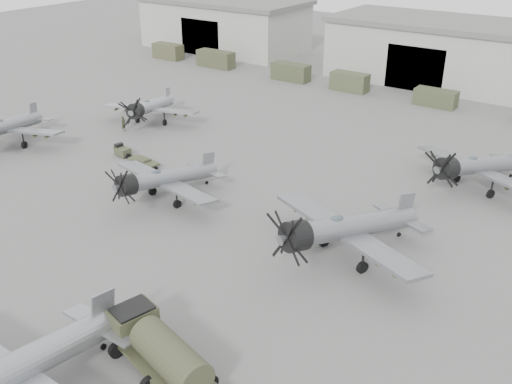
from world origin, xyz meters
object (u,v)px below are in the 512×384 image
(aircraft_mid_0, at_px, (4,127))
(aircraft_mid_2, at_px, (343,229))
(aircraft_near_1, at_px, (0,378))
(fuel_tanker, at_px, (160,349))
(tug_trailer, at_px, (130,155))
(ground_crew, at_px, (123,124))
(aircraft_mid_1, at_px, (162,179))
(aircraft_far_0, at_px, (149,107))
(aircraft_far_1, at_px, (476,166))

(aircraft_mid_0, xyz_separation_m, aircraft_mid_2, (38.57, 0.68, 0.28))
(aircraft_near_1, bearing_deg, fuel_tanker, 58.60)
(tug_trailer, xyz_separation_m, ground_crew, (-6.68, 5.41, 0.41))
(aircraft_mid_1, distance_m, aircraft_far_0, 20.23)
(aircraft_mid_2, relative_size, fuel_tanker, 1.72)
(aircraft_mid_0, distance_m, aircraft_mid_1, 22.03)
(aircraft_far_0, bearing_deg, aircraft_mid_2, -41.88)
(aircraft_mid_2, bearing_deg, aircraft_far_0, 179.37)
(aircraft_mid_0, height_order, fuel_tanker, aircraft_mid_0)
(aircraft_mid_1, bearing_deg, fuel_tanker, -37.16)
(aircraft_mid_1, height_order, tug_trailer, aircraft_mid_1)
(aircraft_far_0, height_order, tug_trailer, aircraft_far_0)
(aircraft_mid_0, distance_m, aircraft_far_0, 15.53)
(aircraft_mid_1, bearing_deg, aircraft_far_1, 49.56)
(aircraft_mid_0, bearing_deg, aircraft_mid_1, -22.72)
(aircraft_far_0, distance_m, tug_trailer, 10.64)
(aircraft_mid_1, height_order, aircraft_far_1, aircraft_far_1)
(aircraft_near_1, bearing_deg, aircraft_far_1, 74.50)
(fuel_tanker, height_order, tug_trailer, fuel_tanker)
(aircraft_near_1, distance_m, aircraft_mid_0, 38.31)
(ground_crew, bearing_deg, aircraft_mid_2, -116.25)
(fuel_tanker, bearing_deg, aircraft_far_0, 149.91)
(aircraft_far_0, bearing_deg, aircraft_near_1, -73.91)
(tug_trailer, bearing_deg, fuel_tanker, -32.99)
(fuel_tanker, bearing_deg, aircraft_mid_1, 147.70)
(aircraft_near_1, xyz_separation_m, ground_crew, (-25.65, 31.64, -1.67))
(aircraft_mid_0, relative_size, ground_crew, 6.88)
(tug_trailer, relative_size, ground_crew, 3.55)
(aircraft_near_1, height_order, aircraft_mid_2, aircraft_near_1)
(aircraft_far_0, relative_size, ground_crew, 6.56)
(aircraft_mid_2, xyz_separation_m, ground_crew, (-32.29, 9.77, -1.62))
(aircraft_mid_1, distance_m, ground_crew, 18.88)
(aircraft_far_1, xyz_separation_m, fuel_tanker, (-6.96, -32.19, -0.62))
(aircraft_mid_1, height_order, aircraft_mid_2, aircraft_mid_2)
(aircraft_mid_0, xyz_separation_m, ground_crew, (6.27, 10.45, -1.34))
(aircraft_mid_0, xyz_separation_m, aircraft_far_1, (42.86, 17.44, 0.06))
(aircraft_near_1, distance_m, aircraft_mid_2, 22.86)
(aircraft_near_1, relative_size, aircraft_far_0, 1.22)
(aircraft_mid_1, relative_size, aircraft_far_0, 1.02)
(aircraft_mid_1, relative_size, ground_crew, 6.67)
(aircraft_far_0, relative_size, fuel_tanker, 1.46)
(aircraft_mid_0, bearing_deg, aircraft_far_0, 39.65)
(aircraft_mid_2, relative_size, ground_crew, 7.77)
(aircraft_far_0, bearing_deg, tug_trailer, -75.59)
(aircraft_mid_2, xyz_separation_m, aircraft_far_1, (4.30, 16.76, -0.21))
(aircraft_mid_0, distance_m, aircraft_far_1, 46.28)
(aircraft_far_0, distance_m, fuel_tanker, 40.53)
(aircraft_mid_2, height_order, ground_crew, aircraft_mid_2)
(aircraft_near_1, distance_m, tug_trailer, 32.44)
(ground_crew, bearing_deg, fuel_tanker, -139.79)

